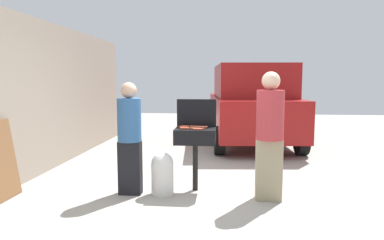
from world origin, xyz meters
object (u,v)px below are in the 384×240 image
object	(u,v)px
hot_dog_4	(202,127)
hot_dog_7	(194,127)
hot_dog_0	(184,128)
person_right	(270,131)
hot_dog_3	(200,129)
hot_dog_6	(194,128)
hot_dog_1	(185,128)
person_left	(130,134)
bbq_grill	(195,138)
hot_dog_2	(197,129)
hot_dog_9	(185,126)
parked_minivan	(251,104)
hot_dog_8	(203,127)
hot_dog_5	(183,127)
propane_tank	(162,172)

from	to	relation	value
hot_dog_4	hot_dog_7	size ratio (longest dim) A/B	1.00
hot_dog_0	person_right	xyz separation A→B (m)	(1.19, -0.24, 0.01)
hot_dog_3	hot_dog_6	distance (m)	0.09
hot_dog_1	person_left	bearing A→B (deg)	-163.39
hot_dog_6	person_right	bearing A→B (deg)	-13.46
bbq_grill	hot_dog_1	bearing A→B (deg)	-166.61
bbq_grill	hot_dog_4	size ratio (longest dim) A/B	7.17
hot_dog_0	hot_dog_1	xyz separation A→B (m)	(-0.00, 0.06, 0.00)
hot_dog_2	hot_dog_4	world-z (taller)	same
hot_dog_2	hot_dog_4	xyz separation A→B (m)	(0.06, 0.22, 0.00)
person_right	hot_dog_9	bearing A→B (deg)	-25.81
hot_dog_1	hot_dog_3	xyz separation A→B (m)	(0.23, -0.07, 0.00)
hot_dog_3	hot_dog_7	bearing A→B (deg)	113.82
person_right	person_left	bearing A→B (deg)	-6.37
hot_dog_1	parked_minivan	bearing A→B (deg)	73.11
hot_dog_0	hot_dog_1	size ratio (longest dim) A/B	1.00
hot_dog_0	hot_dog_7	bearing A→B (deg)	59.82
hot_dog_3	hot_dog_8	distance (m)	0.22
hot_dog_0	hot_dog_3	bearing A→B (deg)	-3.98
hot_dog_3	hot_dog_4	distance (m)	0.18
bbq_grill	hot_dog_5	distance (m)	0.25
hot_dog_8	person_left	bearing A→B (deg)	-160.34
person_right	parked_minivan	world-z (taller)	parked_minivan
hot_dog_3	person_right	world-z (taller)	person_right
hot_dog_7	propane_tank	bearing A→B (deg)	-139.88
hot_dog_2	hot_dog_7	size ratio (longest dim) A/B	1.00
hot_dog_8	person_left	size ratio (longest dim) A/B	0.08
hot_dog_9	hot_dog_7	bearing A→B (deg)	-7.90
bbq_grill	hot_dog_9	distance (m)	0.27
hot_dog_2	hot_dog_5	xyz separation A→B (m)	(-0.23, 0.21, 0.00)
hot_dog_0	propane_tank	xyz separation A→B (m)	(-0.30, -0.15, -0.62)
hot_dog_3	parked_minivan	bearing A→B (deg)	76.29
hot_dog_4	hot_dog_8	size ratio (longest dim) A/B	1.00
bbq_grill	hot_dog_0	xyz separation A→B (m)	(-0.15, -0.09, 0.16)
hot_dog_7	person_left	xyz separation A→B (m)	(-0.89, -0.38, -0.07)
hot_dog_9	parked_minivan	distance (m)	4.13
person_right	hot_dog_7	bearing A→B (deg)	-27.44
bbq_grill	person_right	world-z (taller)	person_right
hot_dog_0	hot_dog_5	size ratio (longest dim) A/B	1.00
hot_dog_6	propane_tank	world-z (taller)	hot_dog_6
hot_dog_1	hot_dog_7	bearing A→B (deg)	50.97
hot_dog_4	parked_minivan	size ratio (longest dim) A/B	0.03
hot_dog_5	hot_dog_9	world-z (taller)	same
hot_dog_8	person_right	size ratio (longest dim) A/B	0.07
hot_dog_7	person_left	bearing A→B (deg)	-156.65
hot_dog_3	person_left	distance (m)	1.01
parked_minivan	person_right	bearing A→B (deg)	84.38
parked_minivan	hot_dog_5	bearing A→B (deg)	67.39
hot_dog_3	hot_dog_0	bearing A→B (deg)	176.02
person_left	hot_dog_8	bearing A→B (deg)	35.83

